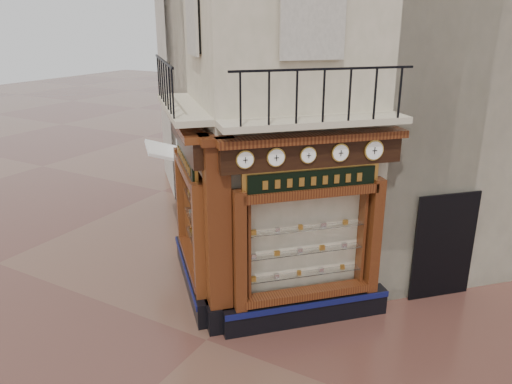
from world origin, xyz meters
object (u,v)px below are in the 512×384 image
Objects in this scene: corner_pilaster at (218,240)px; clock_b at (276,157)px; signboard_left at (186,159)px; signboard_right at (312,180)px; clock_d at (340,153)px; awning at (170,234)px; clock_c at (308,155)px; clock_a at (245,160)px; clock_e at (374,150)px.

clock_b is at bearing -23.14° from corner_pilaster.
signboard_right is at bearing -135.00° from signboard_left.
clock_d is 0.18× the size of signboard_right.
awning is 6.52m from signboard_right.
clock_c is 0.16× the size of signboard_left.
clock_b is at bearing -148.86° from signboard_left.
clock_a is at bearing -180.00° from clock_d.
signboard_right is at bearing 8.37° from clock_b.
corner_pilaster is 2.08× the size of signboard_left.
corner_pilaster reaches higher than awning.
awning is at bearing 116.94° from clock_d.
clock_c is 0.55m from signboard_right.
corner_pilaster is 3.39m from clock_e.
clock_b is 1.92m from clock_e.
clock_a is 2.36m from signboard_left.
clock_c is (0.83, 0.83, 0.00)m from clock_a.
clock_d is 3.39m from signboard_left.
clock_d is at bearing -12.85° from signboard_right.
clock_c is at bearing -138.53° from signboard_left.
awning is 0.87× the size of signboard_left.
clock_e reaches higher than clock_a.
clock_a is 0.57m from clock_b.
clock_e is 7.33m from awning.
signboard_left reaches higher than awning.
clock_e is 1.28m from signboard_right.
corner_pilaster is at bearing -169.75° from signboard_left.
clock_e is (0.48, 0.48, 0.00)m from clock_d.
awning is 4.46m from signboard_left.
clock_d is at bearing 0.00° from clock_b.
clock_b reaches higher than awning.
clock_a is 0.20× the size of awning.
clock_d is (1.88, 1.28, 1.67)m from corner_pilaster.
corner_pilaster is 12.71× the size of clock_c.
signboard_left is at bearing 131.47° from clock_c.
clock_e is at bearing -8.33° from corner_pilaster.
awning is (-4.46, 3.14, -3.62)m from clock_a.
clock_a is at bearing -180.00° from clock_e.
clock_b is at bearing -171.63° from signboard_right.
signboard_right is (5.32, -2.14, 3.10)m from awning.
clock_b is 0.87× the size of clock_e.
signboard_left is (2.40, -2.14, 3.10)m from awning.
awning is at bearing 111.39° from clock_c.
signboard_left is at bearing 121.14° from clock_b.
clock_e is at bearing 0.00° from clock_a.
corner_pilaster is at bearing 165.12° from clock_c.
clock_b reaches higher than signboard_left.
corner_pilaster is at bearing 135.42° from clock_a.
clock_b and clock_d have the same top height.
clock_d is at bearing -153.06° from awning.
clock_a is (0.61, 0.00, 1.67)m from corner_pilaster.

